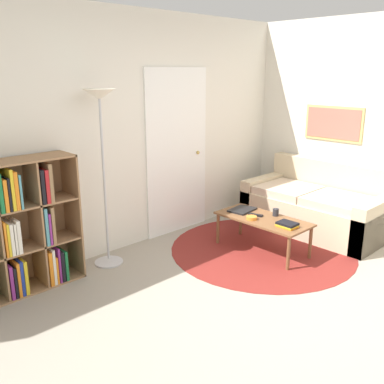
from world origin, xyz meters
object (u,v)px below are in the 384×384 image
Objects in this scene: floor_lamp at (101,121)px; laptop at (242,210)px; bowl at (252,218)px; coffee_table at (263,221)px; cup at (276,212)px; couch at (317,207)px; bookshelf at (10,232)px.

laptop is at bearing -22.04° from floor_lamp.
bowl is at bearing -33.55° from floor_lamp.
coffee_table is at bearing -23.67° from bowl.
cup is (1.59, -0.97, -1.06)m from floor_lamp.
couch is 1.06m from coffee_table.
bookshelf is 2.74m from cup.
coffee_table is at bearing -32.73° from floor_lamp.
floor_lamp is 1.92m from laptop.
bookshelf reaches higher than bowl.
bookshelf reaches higher than laptop.
laptop is 4.05× the size of cup.
floor_lamp is 15.17× the size of bowl.
cup is at bearing -71.33° from laptop.
coffee_table is at bearing 176.99° from couch.
cup is (0.29, -0.11, 0.02)m from bowl.
cup is at bearing -31.40° from floor_lamp.
floor_lamp is 21.68× the size of cup.
bowl reaches higher than laptop.
couch reaches higher than cup.
bowl is at bearing -21.97° from bookshelf.
bookshelf is 2.44m from bowl.
laptop is (-1.02, 0.38, 0.11)m from couch.
floor_lamp is (0.95, -0.05, 0.90)m from bookshelf.
bookshelf is 1.31m from floor_lamp.
couch is at bearing -5.42° from bowl.
laptop is 0.32m from bowl.
bookshelf reaches higher than couch.
bookshelf reaches higher than coffee_table.
bowl is at bearing 159.46° from cup.
floor_lamp is at bearing 158.60° from couch.
couch is at bearing -16.54° from bookshelf.
floor_lamp is 1.90m from bowl.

